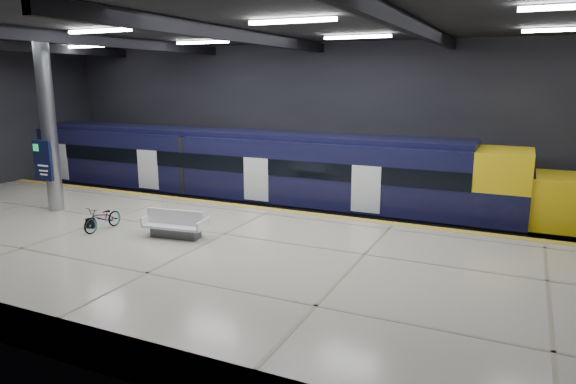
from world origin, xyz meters
The scene contains 10 objects.
ground centered at (0.00, 0.00, 0.00)m, with size 30.00×30.00×0.00m, color black.
room_shell centered at (0.00, 0.00, 5.72)m, with size 30.10×16.10×8.05m.
platform centered at (0.00, -2.50, 0.55)m, with size 30.00×11.00×1.10m, color #B3AC97.
safety_strip centered at (0.00, 2.75, 1.11)m, with size 30.00×0.40×0.01m, color gold.
rails centered at (0.00, 5.50, 0.08)m, with size 30.00×1.52×0.16m.
train centered at (-2.69, 5.50, 2.06)m, with size 29.40×2.84×3.79m.
bench centered at (-1.30, -1.97, 1.43)m, with size 2.24×1.14×0.95m.
bicycle centered at (-4.14, -2.37, 1.54)m, with size 0.58×1.67×0.88m, color #99999E.
pannier_bag centered at (-4.74, -2.37, 1.28)m, with size 0.30×0.18×0.35m, color black.
info_column centered at (-8.00, -1.03, 4.46)m, with size 0.90×0.78×6.90m.
Camera 1 is at (9.12, -15.46, 6.32)m, focal length 32.00 mm.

